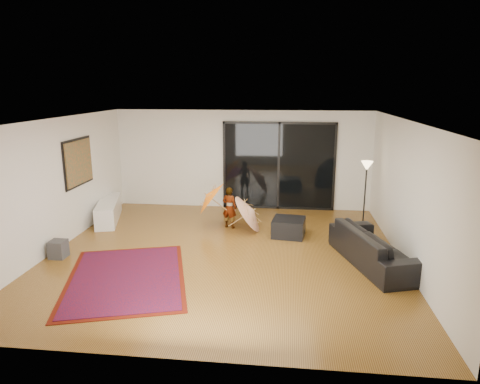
# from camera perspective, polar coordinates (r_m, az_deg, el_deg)

# --- Properties ---
(floor) EXTENTS (7.00, 7.00, 0.00)m
(floor) POSITION_cam_1_polar(r_m,az_deg,el_deg) (8.82, -2.15, -8.23)
(floor) COLOR olive
(floor) RESTS_ON ground
(ceiling) EXTENTS (7.00, 7.00, 0.00)m
(ceiling) POSITION_cam_1_polar(r_m,az_deg,el_deg) (8.19, -2.32, 9.55)
(ceiling) COLOR white
(ceiling) RESTS_ON wall_back
(wall_back) EXTENTS (7.00, 0.00, 7.00)m
(wall_back) POSITION_cam_1_polar(r_m,az_deg,el_deg) (11.80, 0.32, 4.31)
(wall_back) COLOR silver
(wall_back) RESTS_ON floor
(wall_front) EXTENTS (7.00, 0.00, 7.00)m
(wall_front) POSITION_cam_1_polar(r_m,az_deg,el_deg) (5.13, -8.17, -8.88)
(wall_front) COLOR silver
(wall_front) RESTS_ON floor
(wall_left) EXTENTS (0.00, 7.00, 7.00)m
(wall_left) POSITION_cam_1_polar(r_m,az_deg,el_deg) (9.57, -23.44, 0.86)
(wall_left) COLOR silver
(wall_left) RESTS_ON floor
(wall_right) EXTENTS (0.00, 7.00, 7.00)m
(wall_right) POSITION_cam_1_polar(r_m,az_deg,el_deg) (8.61, 21.47, -0.31)
(wall_right) COLOR silver
(wall_right) RESTS_ON floor
(sliding_door) EXTENTS (3.06, 0.07, 2.40)m
(sliding_door) POSITION_cam_1_polar(r_m,az_deg,el_deg) (11.73, 5.17, 3.46)
(sliding_door) COLOR black
(sliding_door) RESTS_ON wall_back
(painting) EXTENTS (0.04, 1.28, 1.08)m
(painting) POSITION_cam_1_polar(r_m,az_deg,el_deg) (10.35, -20.73, 3.73)
(painting) COLOR black
(painting) RESTS_ON wall_left
(media_console) EXTENTS (0.95, 1.89, 0.51)m
(media_console) POSITION_cam_1_polar(r_m,az_deg,el_deg) (11.37, -17.10, -2.35)
(media_console) COLOR white
(media_console) RESTS_ON floor
(speaker) EXTENTS (0.31, 0.31, 0.35)m
(speaker) POSITION_cam_1_polar(r_m,az_deg,el_deg) (9.30, -23.07, -7.02)
(speaker) COLOR #424244
(speaker) RESTS_ON floor
(persian_rug) EXTENTS (2.74, 3.28, 0.02)m
(persian_rug) POSITION_cam_1_polar(r_m,az_deg,el_deg) (8.03, -14.93, -10.97)
(persian_rug) COLOR #4E1006
(persian_rug) RESTS_ON floor
(sofa) EXTENTS (1.58, 2.51, 0.68)m
(sofa) POSITION_cam_1_polar(r_m,az_deg,el_deg) (8.62, 17.59, -7.00)
(sofa) COLOR black
(sofa) RESTS_ON floor
(ottoman) EXTENTS (0.79, 0.79, 0.40)m
(ottoman) POSITION_cam_1_polar(r_m,az_deg,el_deg) (9.83, 6.51, -4.69)
(ottoman) COLOR black
(ottoman) RESTS_ON floor
(floor_lamp) EXTENTS (0.28, 0.28, 1.61)m
(floor_lamp) POSITION_cam_1_polar(r_m,az_deg,el_deg) (10.54, 16.49, 2.13)
(floor_lamp) COLOR black
(floor_lamp) RESTS_ON floor
(child) EXTENTS (0.42, 0.34, 1.00)m
(child) POSITION_cam_1_polar(r_m,az_deg,el_deg) (10.23, -1.42, -2.09)
(child) COLOR #999999
(child) RESTS_ON floor
(parasol_orange) EXTENTS (0.68, 0.91, 0.91)m
(parasol_orange) POSITION_cam_1_polar(r_m,az_deg,el_deg) (10.21, -4.52, -0.80)
(parasol_orange) COLOR orange
(parasol_orange) RESTS_ON child
(parasol_white) EXTENTS (0.71, 0.97, 0.99)m
(parasol_white) POSITION_cam_1_polar(r_m,az_deg,el_deg) (10.02, 1.87, -2.41)
(parasol_white) COLOR silver
(parasol_white) RESTS_ON floor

